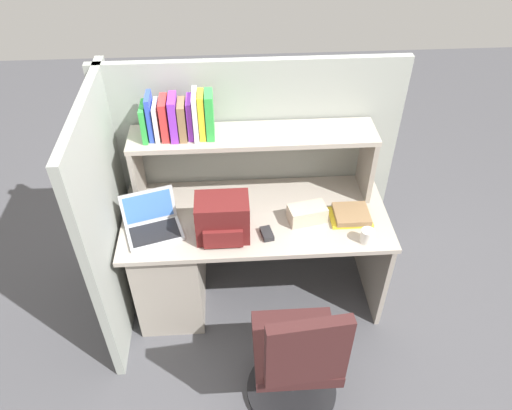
{
  "coord_description": "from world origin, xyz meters",
  "views": [
    {
      "loc": [
        -0.14,
        -2.21,
        2.71
      ],
      "look_at": [
        0.0,
        -0.05,
        0.85
      ],
      "focal_mm": 34.47,
      "sensor_mm": 36.0,
      "label": 1
    }
  ],
  "objects_px": {
    "backpack": "(223,219)",
    "laptop": "(152,223)",
    "tissue_box": "(307,214)",
    "paper_cup": "(367,236)",
    "office_chair": "(297,363)",
    "computer_mouse": "(267,234)"
  },
  "relations": [
    {
      "from": "backpack",
      "to": "laptop",
      "type": "bearing_deg",
      "value": 169.53
    },
    {
      "from": "tissue_box",
      "to": "backpack",
      "type": "bearing_deg",
      "value": 179.62
    },
    {
      "from": "paper_cup",
      "to": "backpack",
      "type": "bearing_deg",
      "value": 172.86
    },
    {
      "from": "tissue_box",
      "to": "office_chair",
      "type": "xyz_separation_m",
      "value": [
        -0.13,
        -0.74,
        -0.39
      ]
    },
    {
      "from": "backpack",
      "to": "paper_cup",
      "type": "bearing_deg",
      "value": -7.14
    },
    {
      "from": "computer_mouse",
      "to": "paper_cup",
      "type": "bearing_deg",
      "value": -19.97
    },
    {
      "from": "computer_mouse",
      "to": "tissue_box",
      "type": "xyz_separation_m",
      "value": [
        0.25,
        0.12,
        0.03
      ]
    },
    {
      "from": "computer_mouse",
      "to": "paper_cup",
      "type": "relative_size",
      "value": 1.25
    },
    {
      "from": "paper_cup",
      "to": "office_chair",
      "type": "relative_size",
      "value": 0.09
    },
    {
      "from": "laptop",
      "to": "backpack",
      "type": "distance_m",
      "value": 0.42
    },
    {
      "from": "laptop",
      "to": "tissue_box",
      "type": "distance_m",
      "value": 0.91
    },
    {
      "from": "computer_mouse",
      "to": "paper_cup",
      "type": "distance_m",
      "value": 0.57
    },
    {
      "from": "computer_mouse",
      "to": "office_chair",
      "type": "xyz_separation_m",
      "value": [
        0.11,
        -0.62,
        -0.35
      ]
    },
    {
      "from": "computer_mouse",
      "to": "office_chair",
      "type": "height_order",
      "value": "office_chair"
    },
    {
      "from": "backpack",
      "to": "office_chair",
      "type": "bearing_deg",
      "value": -60.48
    },
    {
      "from": "laptop",
      "to": "backpack",
      "type": "relative_size",
      "value": 1.23
    },
    {
      "from": "paper_cup",
      "to": "laptop",
      "type": "bearing_deg",
      "value": 171.74
    },
    {
      "from": "computer_mouse",
      "to": "paper_cup",
      "type": "height_order",
      "value": "paper_cup"
    },
    {
      "from": "tissue_box",
      "to": "paper_cup",
      "type": "bearing_deg",
      "value": -44.19
    },
    {
      "from": "laptop",
      "to": "tissue_box",
      "type": "xyz_separation_m",
      "value": [
        0.91,
        0.02,
        -0.0
      ]
    },
    {
      "from": "paper_cup",
      "to": "tissue_box",
      "type": "relative_size",
      "value": 0.38
    },
    {
      "from": "laptop",
      "to": "office_chair",
      "type": "height_order",
      "value": "laptop"
    }
  ]
}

